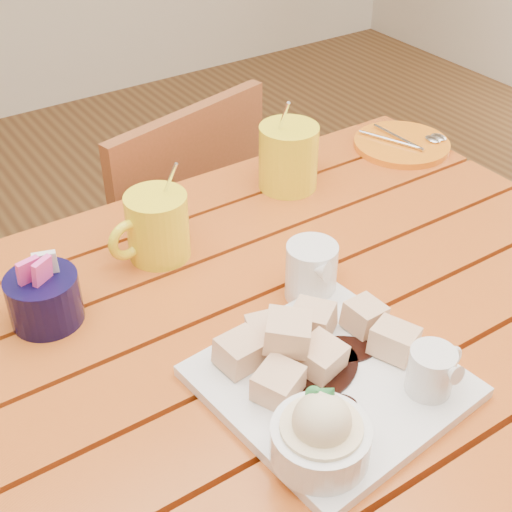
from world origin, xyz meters
TOP-DOWN VIEW (x-y plane):
  - table at (0.00, 0.00)m, footprint 1.20×0.79m
  - dessert_plate at (0.01, -0.15)m, footprint 0.29×0.29m
  - coffee_mug_left at (-0.01, 0.22)m, footprint 0.13×0.09m
  - coffee_mug_right at (0.27, 0.28)m, footprint 0.14×0.10m
  - cream_pitcher at (0.12, 0.02)m, footprint 0.10×0.09m
  - sugar_caddy at (-0.20, 0.17)m, footprint 0.10×0.10m
  - orange_saucer at (0.53, 0.27)m, footprint 0.18×0.18m
  - chair_far at (0.18, 0.61)m, footprint 0.47×0.47m

SIDE VIEW (x-z plane):
  - chair_far at x=0.18m, z-range 0.05..0.87m
  - table at x=0.00m, z-range 0.27..1.02m
  - orange_saucer at x=0.53m, z-range 0.75..0.77m
  - dessert_plate at x=0.01m, z-range 0.73..0.83m
  - sugar_caddy at x=-0.20m, z-range 0.73..0.84m
  - cream_pitcher at x=0.12m, z-range 0.75..0.84m
  - coffee_mug_left at x=-0.01m, z-range 0.73..0.88m
  - coffee_mug_right at x=0.27m, z-range 0.72..0.89m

